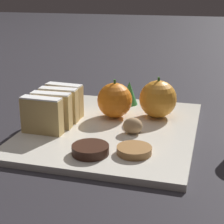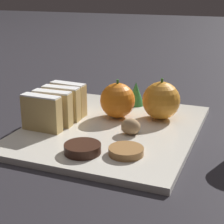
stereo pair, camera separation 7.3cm
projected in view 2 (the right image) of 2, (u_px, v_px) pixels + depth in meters
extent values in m
plane|color=#28262B|center=(112.00, 132.00, 0.75)|extent=(6.00, 6.00, 0.00)
cube|color=silver|center=(112.00, 129.00, 0.75)|extent=(0.33, 0.39, 0.01)
cube|color=tan|center=(42.00, 114.00, 0.71)|extent=(0.08, 0.02, 0.07)
cube|color=white|center=(40.00, 96.00, 0.70)|extent=(0.08, 0.02, 0.00)
cube|color=tan|center=(53.00, 109.00, 0.74)|extent=(0.08, 0.03, 0.07)
cube|color=white|center=(52.00, 92.00, 0.73)|extent=(0.08, 0.03, 0.00)
cube|color=tan|center=(61.00, 104.00, 0.77)|extent=(0.08, 0.03, 0.07)
cube|color=white|center=(60.00, 88.00, 0.76)|extent=(0.08, 0.03, 0.00)
cube|color=tan|center=(68.00, 99.00, 0.80)|extent=(0.08, 0.03, 0.07)
cube|color=white|center=(68.00, 84.00, 0.79)|extent=(0.08, 0.03, 0.00)
sphere|color=orange|center=(118.00, 100.00, 0.78)|extent=(0.07, 0.07, 0.07)
cylinder|color=#38702D|center=(118.00, 82.00, 0.77)|extent=(0.01, 0.01, 0.01)
sphere|color=orange|center=(161.00, 101.00, 0.78)|extent=(0.08, 0.08, 0.08)
cylinder|color=#38702D|center=(162.00, 81.00, 0.76)|extent=(0.01, 0.01, 0.01)
ellipsoid|color=tan|center=(131.00, 126.00, 0.70)|extent=(0.04, 0.03, 0.03)
cylinder|color=#381E14|center=(83.00, 149.00, 0.62)|extent=(0.06, 0.06, 0.02)
cylinder|color=#A3703D|center=(126.00, 151.00, 0.62)|extent=(0.06, 0.06, 0.01)
cone|color=#2D7538|center=(138.00, 94.00, 0.87)|extent=(0.04, 0.04, 0.05)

